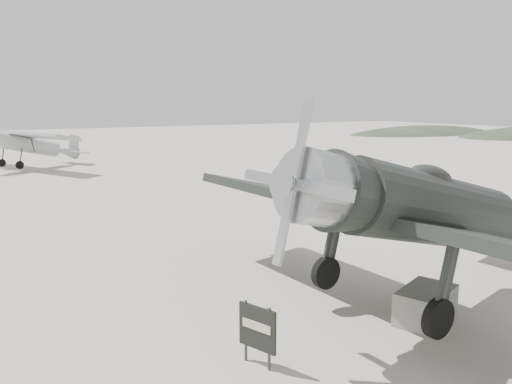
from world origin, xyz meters
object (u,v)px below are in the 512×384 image
lowwing_monoplane (441,213)px  highwing_monoplane (28,141)px  sign_board (257,329)px  equipment_block (426,305)px

lowwing_monoplane → highwing_monoplane: lowwing_monoplane is taller
lowwing_monoplane → sign_board: lowwing_monoplane is taller
highwing_monoplane → sign_board: size_ratio=9.03×
highwing_monoplane → equipment_block: (4.36, -31.08, -1.55)m
sign_board → equipment_block: bearing=-24.2°
lowwing_monoplane → equipment_block: size_ratio=9.12×
highwing_monoplane → sign_board: (0.36, -30.84, -1.22)m
lowwing_monoplane → sign_board: size_ratio=11.39×
lowwing_monoplane → highwing_monoplane: 31.16m
equipment_block → sign_board: sign_board is taller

